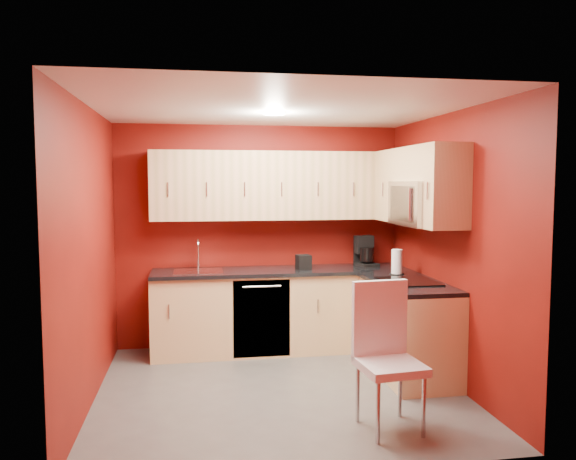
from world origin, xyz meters
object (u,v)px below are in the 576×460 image
object	(u,v)px
coffee_maker	(367,251)
napkin_holder	(304,262)
microwave	(421,203)
paper_towel	(397,262)
sink	(198,268)
dining_chair	(390,358)

from	to	relation	value
coffee_maker	napkin_holder	xyz separation A→B (m)	(-0.76, -0.13, -0.09)
microwave	paper_towel	distance (m)	0.77
microwave	sink	size ratio (longest dim) A/B	1.46
sink	paper_towel	size ratio (longest dim) A/B	2.00
coffee_maker	paper_towel	world-z (taller)	coffee_maker
microwave	coffee_maker	xyz separation A→B (m)	(-0.19, 1.07, -0.58)
microwave	dining_chair	world-z (taller)	microwave
sink	dining_chair	xyz separation A→B (m)	(1.40, -2.13, -0.39)
dining_chair	napkin_holder	bearing A→B (deg)	91.52
napkin_holder	paper_towel	world-z (taller)	paper_towel
coffee_maker	dining_chair	world-z (taller)	coffee_maker
coffee_maker	dining_chair	size ratio (longest dim) A/B	0.31
microwave	coffee_maker	world-z (taller)	microwave
microwave	dining_chair	bearing A→B (deg)	-121.53
coffee_maker	paper_towel	bearing A→B (deg)	-91.06
napkin_holder	paper_towel	xyz separation A→B (m)	(0.89, -0.49, 0.05)
coffee_maker	napkin_holder	size ratio (longest dim) A/B	2.16
dining_chair	paper_towel	bearing A→B (deg)	62.66
coffee_maker	napkin_holder	world-z (taller)	coffee_maker
sink	dining_chair	world-z (taller)	sink
microwave	dining_chair	size ratio (longest dim) A/B	0.69
napkin_holder	dining_chair	size ratio (longest dim) A/B	0.14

